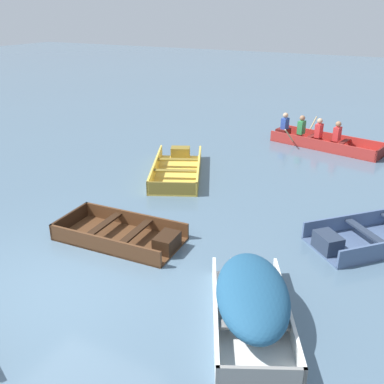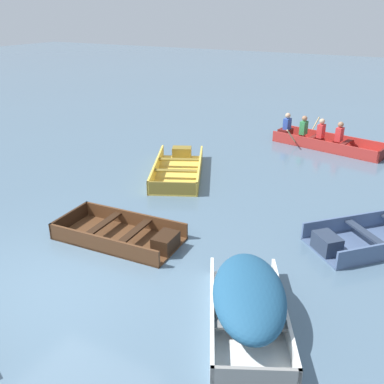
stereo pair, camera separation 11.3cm
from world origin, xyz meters
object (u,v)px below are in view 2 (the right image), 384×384
object	(u,v)px
skiff_white_near_moored	(249,297)
skiff_slate_blue_far_moored	(377,238)
skiff_dark_varnish_outer_moored	(124,235)
skiff_yellow_mid_moored	(178,168)
rowboat_red_with_crew	(321,140)

from	to	relation	value
skiff_white_near_moored	skiff_slate_blue_far_moored	size ratio (longest dim) A/B	0.91
skiff_white_near_moored	skiff_dark_varnish_outer_moored	distance (m)	3.19
skiff_yellow_mid_moored	rowboat_red_with_crew	size ratio (longest dim) A/B	0.87
skiff_yellow_mid_moored	skiff_dark_varnish_outer_moored	bearing A→B (deg)	-75.73
skiff_dark_varnish_outer_moored	rowboat_red_with_crew	world-z (taller)	rowboat_red_with_crew
skiff_dark_varnish_outer_moored	rowboat_red_with_crew	distance (m)	8.37
rowboat_red_with_crew	skiff_slate_blue_far_moored	bearing A→B (deg)	-67.61
skiff_yellow_mid_moored	rowboat_red_with_crew	world-z (taller)	rowboat_red_with_crew
skiff_yellow_mid_moored	skiff_dark_varnish_outer_moored	distance (m)	3.90
skiff_yellow_mid_moored	skiff_dark_varnish_outer_moored	xyz separation A→B (m)	(0.96, -3.78, -0.00)
skiff_dark_varnish_outer_moored	rowboat_red_with_crew	bearing A→B (deg)	76.48
skiff_white_near_moored	skiff_dark_varnish_outer_moored	world-z (taller)	skiff_white_near_moored
skiff_white_near_moored	skiff_dark_varnish_outer_moored	xyz separation A→B (m)	(-3.00, 1.05, -0.30)
skiff_yellow_mid_moored	skiff_dark_varnish_outer_moored	world-z (taller)	skiff_yellow_mid_moored
skiff_slate_blue_far_moored	skiff_dark_varnish_outer_moored	bearing A→B (deg)	-152.89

